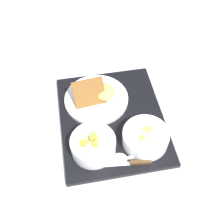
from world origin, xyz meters
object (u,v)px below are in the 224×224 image
Objects in this scene: bowl_soup at (146,137)px; knife at (131,163)px; plate_main at (97,97)px; spoon at (125,158)px; bowl_salad at (93,144)px.

knife is at bearing 136.58° from bowl_soup.
knife is (-0.25, -0.05, -0.01)m from plate_main.
spoon is at bearing 122.93° from bowl_soup.
bowl_soup is 0.09m from spoon.
knife is at bearing -168.05° from plate_main.
bowl_soup is at bearing -149.21° from plate_main.
bowl_salad is 0.12m from knife.
spoon reaches higher than knife.
bowl_salad is 0.10m from spoon.
bowl_soup reaches higher than spoon.
bowl_soup is 0.65× the size of plate_main.
bowl_salad is 0.73× the size of knife.
bowl_salad is 0.19m from plate_main.
bowl_soup is 0.09m from knife.
plate_main reaches higher than bowl_soup.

